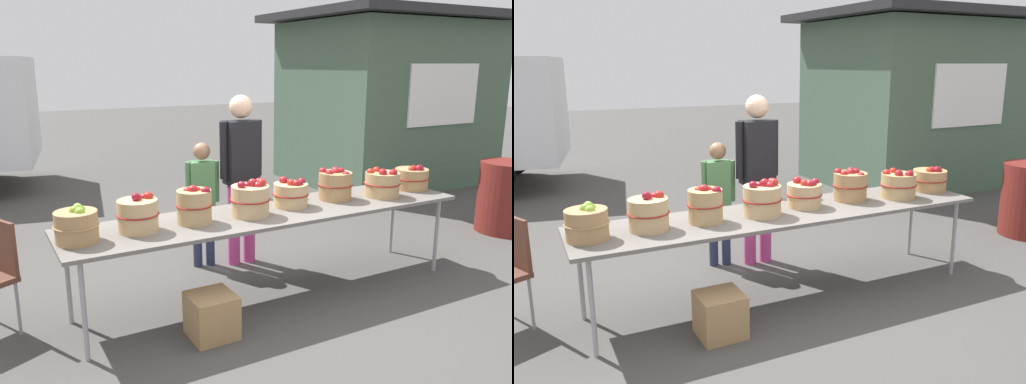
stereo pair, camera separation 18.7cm
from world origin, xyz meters
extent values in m
plane|color=#474442|center=(0.00, 0.00, 0.00)|extent=(40.00, 40.00, 0.00)
cube|color=slate|center=(0.00, 0.00, 0.73)|extent=(3.50, 0.76, 0.03)
cylinder|color=#99999E|center=(-1.63, -0.30, 0.36)|extent=(0.04, 0.04, 0.72)
cylinder|color=#99999E|center=(1.63, -0.30, 0.36)|extent=(0.04, 0.04, 0.72)
cylinder|color=#99999E|center=(-1.63, 0.30, 0.36)|extent=(0.04, 0.04, 0.72)
cylinder|color=#99999E|center=(1.63, 0.30, 0.36)|extent=(0.04, 0.04, 0.72)
cylinder|color=#A87F51|center=(-1.59, -0.02, 0.86)|extent=(0.29, 0.29, 0.22)
torus|color=#A87F51|center=(-1.59, -0.02, 0.87)|extent=(0.31, 0.31, 0.01)
sphere|color=#9EC647|center=(-1.57, 0.00, 0.99)|extent=(0.07, 0.07, 0.07)
sphere|color=#7AA833|center=(-1.55, 0.01, 0.96)|extent=(0.08, 0.08, 0.08)
sphere|color=#7AA833|center=(-1.59, -0.02, 0.97)|extent=(0.08, 0.08, 0.08)
sphere|color=#8CB738|center=(-1.56, -0.06, 0.97)|extent=(0.07, 0.07, 0.07)
cylinder|color=tan|center=(-1.15, 0.01, 0.87)|extent=(0.29, 0.29, 0.24)
torus|color=maroon|center=(-1.15, 0.01, 0.88)|extent=(0.31, 0.31, 0.01)
sphere|color=maroon|center=(-1.15, 0.01, 1.00)|extent=(0.07, 0.07, 0.07)
sphere|color=maroon|center=(-1.16, 0.00, 1.01)|extent=(0.06, 0.06, 0.06)
sphere|color=#B22319|center=(-1.06, 0.03, 1.00)|extent=(0.07, 0.07, 0.07)
sphere|color=maroon|center=(-1.08, 0.06, 0.98)|extent=(0.08, 0.08, 0.08)
cylinder|color=tan|center=(-0.70, 0.01, 0.88)|extent=(0.27, 0.27, 0.26)
torus|color=maroon|center=(-0.70, 0.01, 0.89)|extent=(0.29, 0.29, 0.01)
sphere|color=maroon|center=(-0.64, -0.06, 1.01)|extent=(0.07, 0.07, 0.07)
sphere|color=#B22319|center=(-0.69, 0.05, 0.99)|extent=(0.07, 0.07, 0.07)
sphere|color=#B22319|center=(-0.68, 0.01, 1.00)|extent=(0.06, 0.06, 0.06)
sphere|color=maroon|center=(-0.72, 0.00, 1.01)|extent=(0.08, 0.08, 0.08)
sphere|color=#B22319|center=(-0.71, 0.01, 1.00)|extent=(0.08, 0.08, 0.08)
sphere|color=#B22319|center=(-0.74, 0.04, 1.00)|extent=(0.08, 0.08, 0.08)
cylinder|color=tan|center=(-0.23, -0.02, 0.87)|extent=(0.31, 0.31, 0.25)
torus|color=maroon|center=(-0.23, -0.02, 0.89)|extent=(0.33, 0.33, 0.01)
sphere|color=#B22319|center=(-0.14, -0.04, 1.02)|extent=(0.07, 0.07, 0.07)
sphere|color=maroon|center=(-0.12, 0.02, 1.01)|extent=(0.08, 0.08, 0.08)
sphere|color=maroon|center=(-0.21, -0.02, 1.02)|extent=(0.08, 0.08, 0.08)
sphere|color=maroon|center=(-0.24, 0.00, 0.99)|extent=(0.07, 0.07, 0.07)
sphere|color=maroon|center=(-0.21, -0.03, 0.98)|extent=(0.08, 0.08, 0.08)
sphere|color=maroon|center=(-0.32, -0.03, 1.01)|extent=(0.07, 0.07, 0.07)
sphere|color=maroon|center=(-0.18, -0.06, 1.00)|extent=(0.08, 0.08, 0.08)
cylinder|color=tan|center=(0.21, 0.06, 0.85)|extent=(0.30, 0.30, 0.20)
torus|color=maroon|center=(0.21, 0.06, 0.86)|extent=(0.32, 0.32, 0.01)
sphere|color=maroon|center=(0.32, 0.06, 0.95)|extent=(0.07, 0.07, 0.07)
sphere|color=maroon|center=(0.20, 0.05, 0.96)|extent=(0.07, 0.07, 0.07)
sphere|color=maroon|center=(0.22, -0.02, 0.96)|extent=(0.07, 0.07, 0.07)
sphere|color=maroon|center=(0.25, 0.00, 0.95)|extent=(0.07, 0.07, 0.07)
sphere|color=#B22319|center=(0.19, 0.02, 0.97)|extent=(0.07, 0.07, 0.07)
sphere|color=maroon|center=(0.18, 0.13, 0.97)|extent=(0.07, 0.07, 0.07)
cylinder|color=#A87F51|center=(0.70, 0.08, 0.87)|extent=(0.30, 0.30, 0.25)
torus|color=maroon|center=(0.70, 0.08, 0.89)|extent=(0.32, 0.32, 0.01)
sphere|color=maroon|center=(0.70, 0.09, 1.01)|extent=(0.08, 0.08, 0.08)
sphere|color=maroon|center=(0.61, 0.15, 1.00)|extent=(0.07, 0.07, 0.07)
sphere|color=maroon|center=(0.74, -0.03, 0.98)|extent=(0.07, 0.07, 0.07)
sphere|color=maroon|center=(0.70, 0.07, 1.00)|extent=(0.08, 0.08, 0.08)
sphere|color=#B22319|center=(0.66, 0.08, 0.99)|extent=(0.07, 0.07, 0.07)
sphere|color=maroon|center=(0.61, 0.06, 1.00)|extent=(0.07, 0.07, 0.07)
sphere|color=maroon|center=(0.75, 0.07, 1.00)|extent=(0.08, 0.08, 0.08)
cylinder|color=tan|center=(1.14, -0.05, 0.86)|extent=(0.32, 0.32, 0.22)
torus|color=maroon|center=(1.14, -0.05, 0.87)|extent=(0.34, 0.34, 0.01)
sphere|color=#B22319|center=(1.23, -0.09, 0.97)|extent=(0.07, 0.07, 0.07)
sphere|color=#B22319|center=(1.14, 0.03, 0.98)|extent=(0.07, 0.07, 0.07)
sphere|color=maroon|center=(1.09, -0.11, 0.99)|extent=(0.08, 0.08, 0.08)
sphere|color=#B22319|center=(1.04, 0.00, 0.98)|extent=(0.07, 0.07, 0.07)
sphere|color=maroon|center=(1.17, -0.15, 0.98)|extent=(0.08, 0.08, 0.08)
cylinder|color=#A87F51|center=(1.60, 0.04, 0.85)|extent=(0.32, 0.32, 0.20)
torus|color=maroon|center=(1.60, 0.04, 0.86)|extent=(0.34, 0.34, 0.01)
sphere|color=#B22319|center=(1.55, -0.01, 0.96)|extent=(0.07, 0.07, 0.07)
sphere|color=#B22319|center=(1.65, -0.01, 0.96)|extent=(0.07, 0.07, 0.07)
sphere|color=maroon|center=(1.61, -0.04, 0.96)|extent=(0.07, 0.07, 0.07)
sphere|color=#B22319|center=(1.63, 0.05, 0.95)|extent=(0.07, 0.07, 0.07)
cylinder|color=#CC3F8C|center=(0.20, 0.80, 0.41)|extent=(0.12, 0.12, 0.81)
cylinder|color=#CC3F8C|center=(0.03, 0.80, 0.41)|extent=(0.12, 0.12, 0.81)
cube|color=black|center=(0.11, 0.80, 1.12)|extent=(0.31, 0.23, 0.61)
sphere|color=beige|center=(0.11, 0.80, 1.56)|extent=(0.22, 0.22, 0.22)
cylinder|color=black|center=(0.29, 0.80, 1.15)|extent=(0.08, 0.08, 0.54)
cylinder|color=black|center=(-0.07, 0.80, 1.15)|extent=(0.08, 0.08, 0.54)
cylinder|color=#262D4C|center=(-0.19, 0.89, 0.30)|extent=(0.09, 0.09, 0.60)
cylinder|color=#262D4C|center=(-0.32, 0.92, 0.30)|extent=(0.09, 0.09, 0.60)
cube|color=#4C7F4C|center=(-0.26, 0.90, 0.82)|extent=(0.26, 0.21, 0.45)
sphere|color=#936B4C|center=(-0.26, 0.90, 1.15)|extent=(0.16, 0.16, 0.16)
cylinder|color=#4C7F4C|center=(-0.13, 0.87, 0.85)|extent=(0.06, 0.06, 0.40)
cylinder|color=#4C7F4C|center=(-0.38, 0.93, 0.85)|extent=(0.06, 0.06, 0.40)
cube|color=black|center=(-1.26, 5.48, 1.57)|extent=(0.37, 1.74, 0.80)
cube|color=#47604C|center=(4.10, 3.16, 1.30)|extent=(3.02, 2.43, 2.60)
cube|color=#262628|center=(4.10, 3.16, 2.68)|extent=(3.52, 2.93, 0.12)
cube|color=white|center=(4.09, 1.95, 1.50)|extent=(1.40, 0.05, 0.90)
cube|color=brown|center=(-2.06, 0.45, 0.66)|extent=(0.20, 0.37, 0.40)
cylinder|color=gray|center=(-1.99, 0.29, 0.21)|extent=(0.02, 0.02, 0.42)
cylinder|color=maroon|center=(3.31, 0.20, 0.42)|extent=(0.64, 0.64, 0.84)
cube|color=#A87F51|center=(-0.76, -0.41, 0.16)|extent=(0.33, 0.33, 0.33)
camera|label=1|loc=(-2.17, -3.64, 1.95)|focal=36.87mm
camera|label=2|loc=(-2.00, -3.72, 1.95)|focal=36.87mm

